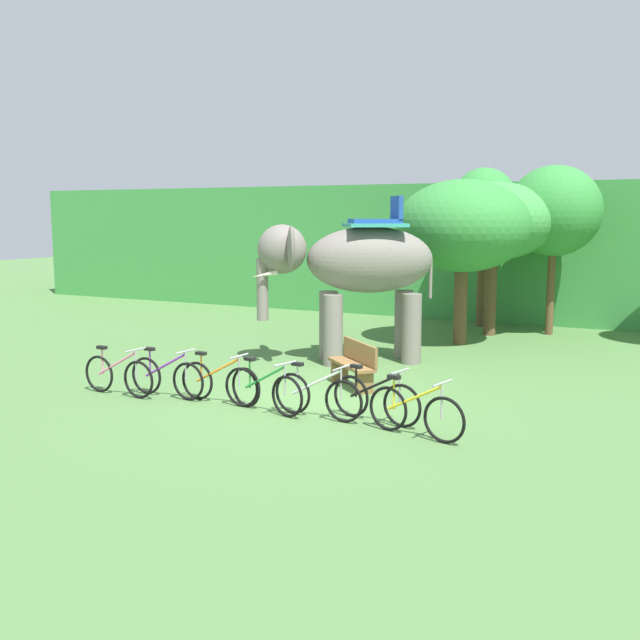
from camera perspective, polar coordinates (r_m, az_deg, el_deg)
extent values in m
plane|color=#4C753D|center=(13.64, -0.79, -6.03)|extent=(80.00, 80.00, 0.00)
cube|color=#3D8E42|center=(26.49, 13.31, 5.44)|extent=(36.00, 6.00, 4.36)
cylinder|color=brown|center=(22.59, 12.48, 2.26)|extent=(0.26, 0.26, 2.19)
ellipsoid|color=#338438|center=(22.48, 12.66, 8.13)|extent=(2.17, 2.17, 2.70)
cylinder|color=brown|center=(19.31, 10.91, 1.07)|extent=(0.34, 0.34, 2.02)
ellipsoid|color=#338438|center=(19.17, 11.08, 7.24)|extent=(3.43, 3.43, 2.37)
cylinder|color=brown|center=(21.00, 13.16, 1.84)|extent=(0.34, 0.34, 2.21)
ellipsoid|color=#3D8E42|center=(20.88, 13.35, 7.53)|extent=(3.35, 3.35, 2.17)
cylinder|color=brown|center=(21.55, 17.56, 2.00)|extent=(0.22, 0.22, 2.34)
ellipsoid|color=#338438|center=(21.44, 17.83, 8.12)|extent=(2.59, 2.59, 2.51)
ellipsoid|color=slate|center=(16.66, 3.93, 4.73)|extent=(3.19, 2.76, 1.50)
cylinder|color=slate|center=(16.30, 1.03, -0.81)|extent=(0.44, 0.44, 1.60)
cylinder|color=slate|center=(17.05, 0.67, -0.41)|extent=(0.44, 0.44, 1.60)
cylinder|color=slate|center=(16.64, 7.17, -0.69)|extent=(0.44, 0.44, 1.60)
cylinder|color=slate|center=(17.38, 6.56, -0.30)|extent=(0.44, 0.44, 1.60)
ellipsoid|color=slate|center=(16.39, -2.98, 5.55)|extent=(1.47, 1.44, 1.10)
ellipsoid|color=slate|center=(15.78, -2.28, 5.64)|extent=(0.60, 0.79, 0.96)
ellipsoid|color=slate|center=(17.01, -2.62, 5.82)|extent=(0.60, 0.79, 0.96)
cylinder|color=slate|center=(16.43, -4.52, 2.40)|extent=(0.26, 0.26, 1.40)
cone|color=beige|center=(16.18, -4.33, 3.56)|extent=(0.54, 0.41, 0.21)
cone|color=beige|center=(16.62, -4.40, 3.68)|extent=(0.54, 0.41, 0.21)
cube|color=teal|center=(16.65, 4.30, 7.41)|extent=(1.82, 1.83, 0.08)
cube|color=#1E4799|center=(16.64, 4.30, 7.72)|extent=(1.41, 1.36, 0.10)
cube|color=#1E4799|center=(16.75, 6.01, 8.66)|extent=(0.58, 0.81, 0.56)
cylinder|color=slate|center=(17.01, 8.63, 3.20)|extent=(0.08, 0.08, 0.90)
torus|color=black|center=(14.55, -16.87, -4.05)|extent=(0.71, 0.09, 0.71)
torus|color=black|center=(13.86, -14.00, -4.54)|extent=(0.71, 0.09, 0.71)
cylinder|color=pink|center=(14.17, -15.58, -3.29)|extent=(0.97, 0.09, 0.54)
cylinder|color=pink|center=(14.43, -16.64, -3.09)|extent=(0.03, 0.03, 0.52)
cube|color=black|center=(14.38, -16.68, -2.07)|extent=(0.20, 0.11, 0.06)
cylinder|color=#9E9EA3|center=(13.83, -14.19, -3.38)|extent=(0.03, 0.03, 0.55)
cylinder|color=#9E9EA3|center=(13.78, -14.23, -2.28)|extent=(0.06, 0.52, 0.03)
torus|color=black|center=(14.16, -13.41, -4.25)|extent=(0.71, 0.08, 0.71)
torus|color=black|center=(13.52, -10.27, -4.74)|extent=(0.71, 0.08, 0.71)
cylinder|color=purple|center=(13.80, -11.98, -3.47)|extent=(0.97, 0.09, 0.54)
cylinder|color=purple|center=(14.04, -13.14, -3.26)|extent=(0.03, 0.03, 0.52)
cube|color=black|center=(13.99, -13.18, -2.22)|extent=(0.20, 0.11, 0.06)
cylinder|color=#9E9EA3|center=(13.49, -10.46, -3.56)|extent=(0.03, 0.03, 0.55)
cylinder|color=#9E9EA3|center=(13.44, -10.49, -2.43)|extent=(0.06, 0.52, 0.03)
torus|color=black|center=(13.54, -9.57, -4.70)|extent=(0.71, 0.09, 0.71)
torus|color=black|center=(12.94, -6.14, -5.24)|extent=(0.71, 0.09, 0.71)
cylinder|color=orange|center=(13.20, -8.00, -3.90)|extent=(0.97, 0.10, 0.54)
cylinder|color=orange|center=(13.43, -9.26, -3.67)|extent=(0.03, 0.03, 0.52)
cube|color=black|center=(13.38, -9.29, -2.58)|extent=(0.21, 0.11, 0.06)
cylinder|color=#9E9EA3|center=(12.91, -6.34, -4.00)|extent=(0.03, 0.03, 0.55)
cylinder|color=#9E9EA3|center=(12.85, -6.36, -2.83)|extent=(0.06, 0.52, 0.03)
torus|color=black|center=(12.93, -5.80, -5.25)|extent=(0.70, 0.23, 0.71)
torus|color=black|center=(12.23, -2.58, -5.99)|extent=(0.70, 0.23, 0.71)
cylinder|color=green|center=(12.53, -4.33, -4.48)|extent=(0.95, 0.29, 0.54)
cylinder|color=green|center=(12.80, -5.51, -4.19)|extent=(0.03, 0.03, 0.52)
cube|color=black|center=(12.74, -5.53, -3.05)|extent=(0.22, 0.15, 0.06)
cylinder|color=#9E9EA3|center=(12.20, -2.76, -4.68)|extent=(0.03, 0.03, 0.55)
cylinder|color=#9E9EA3|center=(12.14, -2.77, -3.43)|extent=(0.16, 0.51, 0.03)
torus|color=black|center=(12.44, -2.14, -5.75)|extent=(0.71, 0.12, 0.71)
torus|color=black|center=(11.92, 1.86, -6.36)|extent=(0.71, 0.12, 0.71)
cylinder|color=silver|center=(12.13, -0.29, -4.89)|extent=(0.97, 0.14, 0.54)
cylinder|color=silver|center=(12.32, -1.76, -4.64)|extent=(0.03, 0.03, 0.52)
cube|color=black|center=(12.27, -1.77, -3.45)|extent=(0.21, 0.12, 0.06)
cylinder|color=#9E9EA3|center=(11.88, 1.66, -5.03)|extent=(0.03, 0.03, 0.55)
cylinder|color=#9E9EA3|center=(11.82, 1.66, -3.75)|extent=(0.08, 0.52, 0.03)
torus|color=black|center=(12.26, 2.45, -5.96)|extent=(0.70, 0.20, 0.71)
torus|color=black|center=(11.72, 6.43, -6.67)|extent=(0.70, 0.20, 0.71)
cylinder|color=black|center=(11.93, 4.31, -5.13)|extent=(0.96, 0.24, 0.54)
cylinder|color=black|center=(12.14, 2.84, -4.84)|extent=(0.03, 0.03, 0.52)
cube|color=black|center=(12.09, 2.85, -3.64)|extent=(0.22, 0.14, 0.06)
cylinder|color=#9E9EA3|center=(11.68, 6.24, -5.31)|extent=(0.03, 0.03, 0.55)
cylinder|color=#9E9EA3|center=(11.62, 6.26, -4.01)|extent=(0.14, 0.52, 0.03)
torus|color=black|center=(11.52, 5.35, -6.91)|extent=(0.70, 0.21, 0.71)
torus|color=black|center=(11.01, 9.68, -7.71)|extent=(0.70, 0.21, 0.71)
cylinder|color=yellow|center=(11.21, 7.38, -6.05)|extent=(0.95, 0.27, 0.54)
cylinder|color=yellow|center=(11.40, 5.78, -5.73)|extent=(0.03, 0.03, 0.52)
cube|color=black|center=(11.34, 5.80, -4.45)|extent=(0.22, 0.14, 0.06)
cylinder|color=#9E9EA3|center=(10.96, 9.49, -6.26)|extent=(0.03, 0.03, 0.55)
cylinder|color=#9E9EA3|center=(10.90, 9.52, -4.89)|extent=(0.15, 0.51, 0.03)
cube|color=brown|center=(14.33, 2.47, -3.50)|extent=(1.38, 1.31, 0.06)
cube|color=brown|center=(14.35, 3.14, -2.50)|extent=(1.15, 1.05, 0.40)
cube|color=brown|center=(13.84, 3.47, -4.88)|extent=(0.30, 0.32, 0.45)
cube|color=brown|center=(14.91, 1.54, -3.91)|extent=(0.30, 0.32, 0.45)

